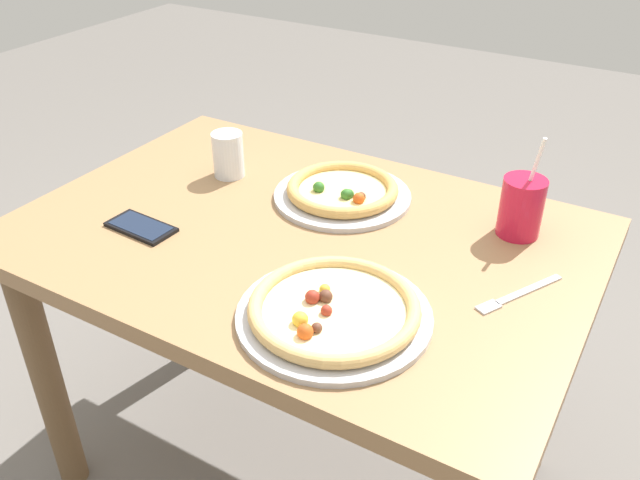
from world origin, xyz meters
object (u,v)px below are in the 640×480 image
object	(u,v)px
pizza_far	(342,192)
cell_phone	(141,227)
drink_cup_colored	(521,207)
fork	(516,295)
pizza_near	(334,311)
water_cup_clear	(228,154)

from	to	relation	value
pizza_far	cell_phone	world-z (taller)	pizza_far
drink_cup_colored	fork	size ratio (longest dim) A/B	1.18
pizza_far	fork	world-z (taller)	pizza_far
pizza_near	pizza_far	world-z (taller)	same
pizza_far	water_cup_clear	distance (m)	0.30
water_cup_clear	fork	bearing A→B (deg)	-9.92
pizza_near	drink_cup_colored	size ratio (longest dim) A/B	1.54
water_cup_clear	fork	distance (m)	0.76
water_cup_clear	cell_phone	xyz separation A→B (m)	(-0.01, -0.30, -0.05)
cell_phone	water_cup_clear	bearing A→B (deg)	88.48
pizza_near	pizza_far	size ratio (longest dim) A/B	1.09
pizza_near	water_cup_clear	world-z (taller)	water_cup_clear
drink_cup_colored	water_cup_clear	size ratio (longest dim) A/B	2.03
drink_cup_colored	cell_phone	world-z (taller)	drink_cup_colored
water_cup_clear	pizza_near	bearing A→B (deg)	-35.85
drink_cup_colored	water_cup_clear	distance (m)	0.69
pizza_far	drink_cup_colored	distance (m)	0.39
fork	drink_cup_colored	bearing A→B (deg)	106.22
fork	cell_phone	bearing A→B (deg)	-167.36
pizza_far	drink_cup_colored	xyz separation A→B (m)	(0.39, 0.05, 0.05)
drink_cup_colored	fork	xyz separation A→B (m)	(0.06, -0.22, -0.06)
drink_cup_colored	fork	bearing A→B (deg)	-73.78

